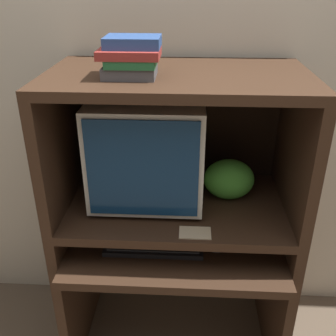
{
  "coord_description": "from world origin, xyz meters",
  "views": [
    {
      "loc": [
        0.04,
        -1.13,
        1.65
      ],
      "look_at": [
        -0.04,
        0.28,
        0.95
      ],
      "focal_mm": 42.0,
      "sensor_mm": 36.0,
      "label": 1
    }
  ],
  "objects": [
    {
      "name": "paper_card",
      "position": [
        0.08,
        0.06,
        0.79
      ],
      "size": [
        0.12,
        0.08,
        0.0
      ],
      "color": "#CCB28C",
      "rests_on": "desk_monitor_shelf"
    },
    {
      "name": "book_stack",
      "position": [
        -0.16,
        0.2,
        1.4
      ],
      "size": [
        0.2,
        0.16,
        0.13
      ],
      "color": "#4C4C51",
      "rests_on": "hutch_upper"
    },
    {
      "name": "crt_monitor",
      "position": [
        -0.12,
        0.3,
        1.01
      ],
      "size": [
        0.44,
        0.38,
        0.43
      ],
      "color": "beige",
      "rests_on": "desk_monitor_shelf"
    },
    {
      "name": "keyboard",
      "position": [
        -0.09,
        0.16,
        0.65
      ],
      "size": [
        0.4,
        0.14,
        0.03
      ],
      "color": "black",
      "rests_on": "desk_base"
    },
    {
      "name": "hutch_upper",
      "position": [
        0.0,
        0.31,
        1.15
      ],
      "size": [
        0.96,
        0.56,
        0.54
      ],
      "color": "#382316",
      "rests_on": "desk_monitor_shelf"
    },
    {
      "name": "desk_base",
      "position": [
        0.0,
        0.23,
        0.41
      ],
      "size": [
        0.96,
        0.62,
        0.64
      ],
      "color": "#382316",
      "rests_on": "ground_plane"
    },
    {
      "name": "snack_bag",
      "position": [
        0.22,
        0.33,
        0.88
      ],
      "size": [
        0.21,
        0.16,
        0.17
      ],
      "color": "green",
      "rests_on": "desk_monitor_shelf"
    },
    {
      "name": "desk_monitor_shelf",
      "position": [
        0.0,
        0.28,
        0.76
      ],
      "size": [
        0.96,
        0.56,
        0.15
      ],
      "color": "#382316",
      "rests_on": "desk_base"
    },
    {
      "name": "wall_back",
      "position": [
        0.0,
        0.62,
        1.3
      ],
      "size": [
        6.0,
        0.06,
        2.6
      ],
      "color": "beige",
      "rests_on": "ground_plane"
    },
    {
      "name": "mouse",
      "position": [
        0.17,
        0.15,
        0.65
      ],
      "size": [
        0.06,
        0.04,
        0.03
      ],
      "color": "#28282B",
      "rests_on": "desk_base"
    }
  ]
}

